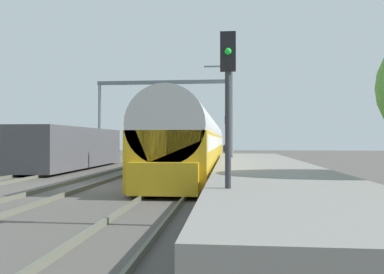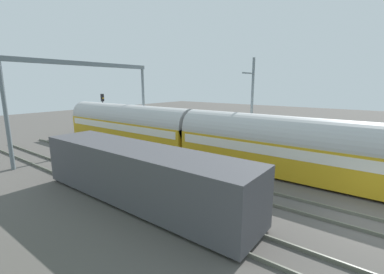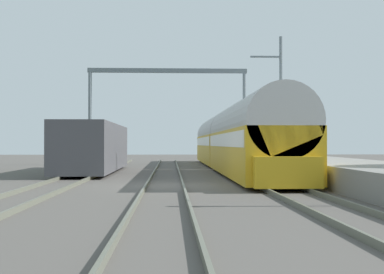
{
  "view_description": "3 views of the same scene",
  "coord_description": "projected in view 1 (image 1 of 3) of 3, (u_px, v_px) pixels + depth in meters",
  "views": [
    {
      "loc": [
        6.49,
        -16.08,
        2.01
      ],
      "look_at": [
        4.3,
        6.83,
        2.2
      ],
      "focal_mm": 35.86,
      "sensor_mm": 36.0,
      "label": 1
    },
    {
      "loc": [
        -12.81,
        -0.08,
        6.01
      ],
      "look_at": [
        0.71,
        10.21,
        2.56
      ],
      "focal_mm": 24.52,
      "sensor_mm": 36.0,
      "label": 2
    },
    {
      "loc": [
        0.22,
        -21.13,
        1.71
      ],
      "look_at": [
        2.15,
        24.78,
        2.31
      ],
      "focal_mm": 48.29,
      "sensor_mm": 36.0,
      "label": 3
    }
  ],
  "objects": [
    {
      "name": "railway_signal_near",
      "position": [
        228.0,
        101.0,
        8.84
      ],
      "size": [
        0.36,
        0.3,
        4.51
      ],
      "color": "#2D2D33",
      "rests_on": "ground"
    },
    {
      "name": "catenary_pole_east_mid",
      "position": [
        231.0,
        107.0,
        24.75
      ],
      "size": [
        1.9,
        0.2,
        8.0
      ],
      "color": "slate",
      "rests_on": "ground"
    },
    {
      "name": "person_crossing",
      "position": [
        225.0,
        150.0,
        38.85
      ],
      "size": [
        0.44,
        0.32,
        1.73
      ],
      "rotation": [
        0.0,
        0.0,
        6.06
      ],
      "color": "#2F2F2F",
      "rests_on": "ground"
    },
    {
      "name": "platform",
      "position": [
        264.0,
        174.0,
        17.83
      ],
      "size": [
        4.4,
        28.0,
        0.9
      ],
      "color": "gray",
      "rests_on": "ground"
    },
    {
      "name": "railway_signal_far",
      "position": [
        226.0,
        131.0,
        44.07
      ],
      "size": [
        0.36,
        0.3,
        4.82
      ],
      "color": "#2D2D33",
      "rests_on": "ground"
    },
    {
      "name": "freight_car",
      "position": [
        74.0,
        148.0,
        26.79
      ],
      "size": [
        2.8,
        13.0,
        2.7
      ],
      "color": "#47474C",
      "rests_on": "ground"
    },
    {
      "name": "ground",
      "position": [
        78.0,
        186.0,
        16.61
      ],
      "size": [
        120.0,
        120.0,
        0.0
      ],
      "primitive_type": "plane",
      "color": "#534E4A"
    },
    {
      "name": "passenger_train",
      "position": [
        200.0,
        141.0,
        29.14
      ],
      "size": [
        2.93,
        32.85,
        3.82
      ],
      "color": "gold",
      "rests_on": "ground"
    },
    {
      "name": "catenary_gantry",
      "position": [
        162.0,
        103.0,
        37.5
      ],
      "size": [
        13.0,
        0.28,
        7.86
      ],
      "color": "slate",
      "rests_on": "ground"
    },
    {
      "name": "track_east",
      "position": [
        177.0,
        186.0,
        16.2
      ],
      "size": [
        1.52,
        60.0,
        0.16
      ],
      "color": "#5D5F51",
      "rests_on": "ground"
    },
    {
      "name": "track_west",
      "position": [
        78.0,
        185.0,
        16.61
      ],
      "size": [
        1.52,
        60.0,
        0.16
      ],
      "color": "#5D5F51",
      "rests_on": "ground"
    }
  ]
}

